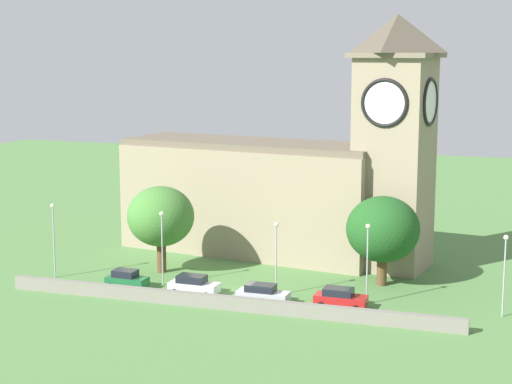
% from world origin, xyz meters
% --- Properties ---
extents(ground_plane, '(200.00, 200.00, 0.00)m').
position_xyz_m(ground_plane, '(0.00, 15.00, 0.00)').
color(ground_plane, '#517F42').
extents(church, '(36.48, 14.42, 26.42)m').
position_xyz_m(church, '(-0.05, 16.44, 8.26)').
color(church, gray).
rests_on(church, ground).
extents(quay_barrier, '(42.60, 0.70, 1.23)m').
position_xyz_m(quay_barrier, '(0.00, -4.58, 0.62)').
color(quay_barrier, gray).
rests_on(quay_barrier, ground).
extents(car_green, '(4.08, 2.25, 1.88)m').
position_xyz_m(car_green, '(-11.09, -1.46, 0.94)').
color(car_green, '#1E6B38').
rests_on(car_green, ground).
extents(car_white, '(4.75, 2.30, 1.91)m').
position_xyz_m(car_white, '(-4.15, -1.37, 0.96)').
color(car_white, silver).
rests_on(car_white, ground).
extents(car_silver, '(4.78, 2.21, 1.84)m').
position_xyz_m(car_silver, '(2.86, -2.01, 0.93)').
color(car_silver, silver).
rests_on(car_silver, ground).
extents(car_red, '(4.68, 2.30, 1.80)m').
position_xyz_m(car_red, '(9.82, -0.91, 0.91)').
color(car_red, red).
rests_on(car_red, ground).
extents(streetlamp_west_end, '(0.44, 0.44, 7.62)m').
position_xyz_m(streetlamp_west_end, '(-19.90, 0.02, 5.02)').
color(streetlamp_west_end, '#9EA0A5').
rests_on(streetlamp_west_end, ground).
extents(streetlamp_west_mid, '(0.44, 0.44, 7.34)m').
position_xyz_m(streetlamp_west_mid, '(-8.36, 0.90, 4.87)').
color(streetlamp_west_mid, '#9EA0A5').
rests_on(streetlamp_west_mid, ground).
extents(streetlamp_central, '(0.44, 0.44, 7.03)m').
position_xyz_m(streetlamp_central, '(3.27, 0.90, 4.69)').
color(streetlamp_central, '#9EA0A5').
rests_on(streetlamp_central, ground).
extents(streetlamp_east_mid, '(0.44, 0.44, 7.46)m').
position_xyz_m(streetlamp_east_mid, '(11.87, 0.83, 4.93)').
color(streetlamp_east_mid, '#9EA0A5').
rests_on(streetlamp_east_mid, ground).
extents(streetlamp_east_end, '(0.44, 0.44, 7.23)m').
position_xyz_m(streetlamp_east_end, '(23.72, 0.95, 4.81)').
color(streetlamp_east_end, '#9EA0A5').
rests_on(streetlamp_east_end, ground).
extents(tree_riverside_west, '(6.92, 6.92, 9.03)m').
position_xyz_m(tree_riverside_west, '(-10.49, 5.29, 5.88)').
color(tree_riverside_west, brown).
rests_on(tree_riverside_west, ground).
extents(tree_riverside_east, '(7.16, 7.16, 8.85)m').
position_xyz_m(tree_riverside_east, '(12.09, 7.56, 5.59)').
color(tree_riverside_east, brown).
rests_on(tree_riverside_east, ground).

